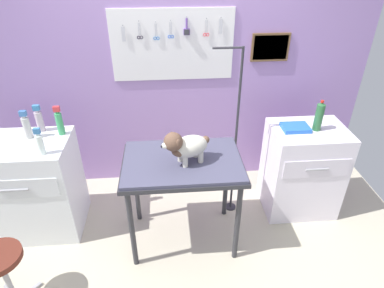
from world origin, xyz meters
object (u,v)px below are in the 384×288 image
Objects in this scene: dog at (185,146)px; cabinet_right at (302,169)px; counter_left at (32,187)px; soda_bottle at (319,116)px; grooming_table at (183,169)px; grooming_arm at (234,144)px; detangler_spray at (40,143)px; stool at (0,265)px.

dog reaches higher than cabinet_right.
counter_left is 2.64m from soda_bottle.
grooming_table is 1.27m from cabinet_right.
grooming_arm is 1.62m from detangler_spray.
dog is 0.44× the size of cabinet_right.
dog reaches higher than grooming_table.
counter_left is 2.53m from cabinet_right.
dog reaches higher than detangler_spray.
cabinet_right is at bearing 19.60° from stool.
soda_bottle is at bearing 5.85° from detangler_spray.
grooming_table is 1.41m from counter_left.
grooming_table is at bearing 116.10° from dog.
counter_left reaches higher than stool.
dog is 1.34m from cabinet_right.
grooming_table is 0.25m from dog.
counter_left is 0.64m from detangler_spray.
dog is 1.12m from detangler_spray.
stool is (-1.80, -0.90, -0.35)m from grooming_arm.
grooming_table is at bearing -11.07° from counter_left.
soda_bottle reaches higher than grooming_table.
stool is at bearing -160.97° from soda_bottle.
soda_bottle is (0.73, -0.02, 0.26)m from grooming_arm.
cabinet_right is 2.35m from detangler_spray.
counter_left reaches higher than grooming_table.
counter_left is at bearing -177.39° from grooming_arm.
counter_left is at bearing -178.38° from cabinet_right.
grooming_arm is 2.04m from stool.
counter_left is at bearing -178.68° from soda_bottle.
soda_bottle is (2.57, 0.06, 0.57)m from counter_left.
dog is at bearing -63.90° from grooming_table.
detangler_spray reaches higher than stool.
grooming_table is 1.05× the size of counter_left.
grooming_table is 1.46m from stool.
stool is (-1.33, -0.51, -0.59)m from dog.
grooming_arm is 7.27× the size of detangler_spray.
detangler_spray reaches higher than counter_left.
cabinet_right reaches higher than grooming_table.
cabinet_right is 3.95× the size of detangler_spray.
grooming_arm reaches higher than cabinet_right.
grooming_arm is 0.78m from soda_bottle.
cabinet_right is at bearing 18.13° from dog.
grooming_table is 1.12m from detangler_spray.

